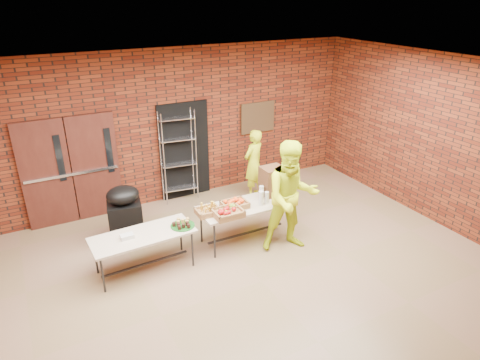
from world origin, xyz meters
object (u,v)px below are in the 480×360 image
object	(u,v)px
volunteer_man	(291,197)
wire_rack	(179,157)
covered_grill	(125,214)
volunteer_woman	(253,164)
table_right	(246,208)
table_left	(143,237)
coffee_dispenser	(272,181)

from	to	relation	value
volunteer_man	wire_rack	bearing A→B (deg)	127.19
covered_grill	volunteer_woman	size ratio (longest dim) A/B	0.70
table_right	wire_rack	bearing A→B (deg)	103.21
volunteer_man	covered_grill	bearing A→B (deg)	163.51
table_left	table_right	distance (m)	1.90
table_left	coffee_dispenser	distance (m)	2.58
coffee_dispenser	volunteer_woman	xyz separation A→B (m)	(0.38, 1.37, -0.21)
coffee_dispenser	volunteer_man	distance (m)	0.77
wire_rack	table_left	world-z (taller)	wire_rack
wire_rack	table_left	size ratio (longest dim) A/B	1.21
table_left	volunteer_man	distance (m)	2.54
coffee_dispenser	covered_grill	xyz separation A→B (m)	(-2.57, 0.84, -0.44)
wire_rack	table_right	bearing A→B (deg)	-69.83
wire_rack	volunteer_woman	xyz separation A→B (m)	(1.50, -0.56, -0.24)
table_left	table_right	bearing A→B (deg)	-0.57
table_left	covered_grill	distance (m)	1.07
covered_grill	volunteer_man	xyz separation A→B (m)	(2.48, -1.60, 0.46)
coffee_dispenser	covered_grill	world-z (taller)	coffee_dispenser
table_right	volunteer_woman	xyz separation A→B (m)	(1.02, 1.53, 0.11)
volunteer_woman	table_right	bearing A→B (deg)	34.08
table_left	coffee_dispenser	size ratio (longest dim) A/B	3.09
coffee_dispenser	covered_grill	size ratio (longest dim) A/B	0.50
table_right	volunteer_woman	world-z (taller)	volunteer_woman
coffee_dispenser	covered_grill	bearing A→B (deg)	161.93
table_left	volunteer_woman	xyz separation A→B (m)	(2.92, 1.59, 0.15)
wire_rack	covered_grill	size ratio (longest dim) A/B	1.87
table_right	covered_grill	bearing A→B (deg)	152.97
wire_rack	volunteer_woman	bearing A→B (deg)	-13.04
table_right	coffee_dispenser	xyz separation A→B (m)	(0.64, 0.16, 0.33)
table_left	covered_grill	size ratio (longest dim) A/B	1.55
coffee_dispenser	table_right	bearing A→B (deg)	-165.64
wire_rack	covered_grill	xyz separation A→B (m)	(-1.46, -1.09, -0.46)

